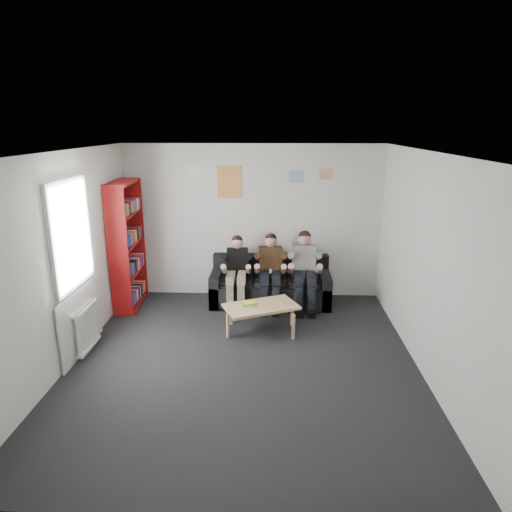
# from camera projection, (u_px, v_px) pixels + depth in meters

# --- Properties ---
(room_shell) EXTENTS (5.00, 5.00, 5.00)m
(room_shell) POSITION_uv_depth(u_px,v_px,m) (243.00, 264.00, 5.63)
(room_shell) COLOR black
(room_shell) RESTS_ON ground
(sofa) EXTENTS (2.04, 0.84, 0.79)m
(sofa) POSITION_uv_depth(u_px,v_px,m) (270.00, 287.00, 7.94)
(sofa) COLOR black
(sofa) RESTS_ON ground
(bookshelf) EXTENTS (0.32, 0.96, 2.13)m
(bookshelf) POSITION_uv_depth(u_px,v_px,m) (128.00, 245.00, 7.60)
(bookshelf) COLOR maroon
(bookshelf) RESTS_ON ground
(coffee_table) EXTENTS (1.05, 0.58, 0.42)m
(coffee_table) POSITION_uv_depth(u_px,v_px,m) (261.00, 308.00, 6.78)
(coffee_table) COLOR tan
(coffee_table) RESTS_ON ground
(game_cases) EXTENTS (0.24, 0.20, 0.05)m
(game_cases) POSITION_uv_depth(u_px,v_px,m) (248.00, 304.00, 6.75)
(game_cases) COLOR silver
(game_cases) RESTS_ON coffee_table
(person_left) EXTENTS (0.36, 0.77, 1.21)m
(person_left) POSITION_uv_depth(u_px,v_px,m) (237.00, 272.00, 7.70)
(person_left) COLOR black
(person_left) RESTS_ON sofa
(person_middle) EXTENTS (0.38, 0.82, 1.25)m
(person_middle) POSITION_uv_depth(u_px,v_px,m) (270.00, 272.00, 7.67)
(person_middle) COLOR #4D3319
(person_middle) RESTS_ON sofa
(person_right) EXTENTS (0.41, 0.87, 1.29)m
(person_right) POSITION_uv_depth(u_px,v_px,m) (304.00, 271.00, 7.64)
(person_right) COLOR white
(person_right) RESTS_ON sofa
(radiator) EXTENTS (0.10, 0.64, 0.60)m
(radiator) POSITION_uv_depth(u_px,v_px,m) (87.00, 328.00, 6.19)
(radiator) COLOR white
(radiator) RESTS_ON ground
(window) EXTENTS (0.05, 1.30, 2.36)m
(window) POSITION_uv_depth(u_px,v_px,m) (76.00, 280.00, 6.00)
(window) COLOR white
(window) RESTS_ON room_shell
(poster_large) EXTENTS (0.42, 0.01, 0.55)m
(poster_large) POSITION_uv_depth(u_px,v_px,m) (229.00, 182.00, 7.84)
(poster_large) COLOR #D8D04C
(poster_large) RESTS_ON room_shell
(poster_blue) EXTENTS (0.25, 0.01, 0.20)m
(poster_blue) POSITION_uv_depth(u_px,v_px,m) (296.00, 177.00, 7.77)
(poster_blue) COLOR #4177DE
(poster_blue) RESTS_ON room_shell
(poster_pink) EXTENTS (0.22, 0.01, 0.18)m
(poster_pink) POSITION_uv_depth(u_px,v_px,m) (326.00, 174.00, 7.73)
(poster_pink) COLOR #D84399
(poster_pink) RESTS_ON room_shell
(poster_sign) EXTENTS (0.20, 0.01, 0.14)m
(poster_sign) POSITION_uv_depth(u_px,v_px,m) (194.00, 170.00, 7.81)
(poster_sign) COLOR white
(poster_sign) RESTS_ON room_shell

